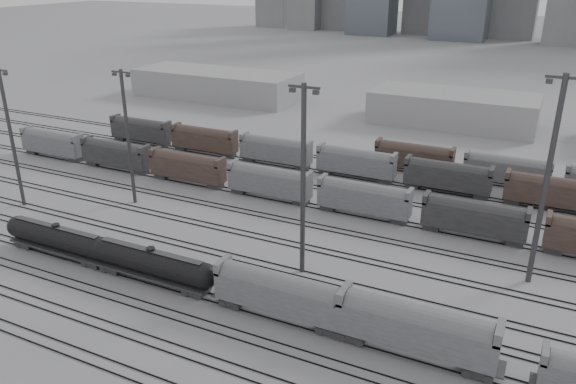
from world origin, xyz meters
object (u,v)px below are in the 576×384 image
at_px(tank_car_b, 152,263).
at_px(light_mast_c, 303,178).
at_px(hopper_car_a, 280,292).
at_px(tank_car_a, 58,238).
at_px(light_mast_a, 11,135).
at_px(hopper_car_b, 416,326).

bearing_deg(tank_car_b, light_mast_c, 33.79).
height_order(tank_car_b, hopper_car_a, hopper_car_a).
bearing_deg(tank_car_a, light_mast_a, 151.78).
bearing_deg(hopper_car_a, light_mast_c, 101.20).
relative_size(tank_car_b, hopper_car_b, 1.15).
relative_size(tank_car_a, hopper_car_a, 1.17).
relative_size(hopper_car_a, light_mast_c, 0.63).
bearing_deg(hopper_car_a, light_mast_a, 169.09).
relative_size(hopper_car_b, light_mast_c, 0.66).
bearing_deg(tank_car_b, light_mast_a, 163.78).
height_order(hopper_car_b, light_mast_a, light_mast_a).
height_order(tank_car_a, hopper_car_b, hopper_car_b).
xyz_separation_m(tank_car_b, hopper_car_a, (18.05, 0.00, 0.76)).
xyz_separation_m(tank_car_b, hopper_car_b, (33.47, 0.00, 0.92)).
bearing_deg(hopper_car_b, light_mast_a, 171.49).
xyz_separation_m(hopper_car_b, light_mast_a, (-68.90, 10.31, 8.58)).
bearing_deg(tank_car_b, hopper_car_b, 0.00).
bearing_deg(light_mast_a, light_mast_c, 0.40).
distance_m(tank_car_b, hopper_car_b, 33.48).
xyz_separation_m(tank_car_b, light_mast_a, (-35.43, 10.31, 9.49)).
xyz_separation_m(tank_car_b, light_mast_c, (15.94, 10.67, 10.52)).
bearing_deg(hopper_car_a, tank_car_b, -180.00).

